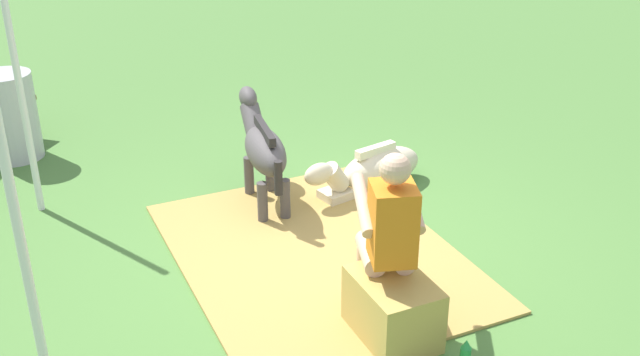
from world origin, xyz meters
TOP-DOWN VIEW (x-y plane):
  - ground_plane at (0.00, 0.00)m, footprint 24.00×24.00m
  - hay_patch at (-0.09, 0.07)m, footprint 2.73×2.09m
  - hay_bale at (-1.25, 0.04)m, footprint 0.62×0.45m
  - person_seated at (-1.09, 0.00)m, footprint 0.72×0.55m
  - pony_standing at (0.95, 0.10)m, footprint 1.34×0.44m
  - pony_lying at (0.81, -0.94)m, footprint 0.57×1.36m
  - water_barrel at (3.00, 2.06)m, footprint 0.55×0.55m
  - tent_pole_left at (-0.72, 2.20)m, footprint 0.06×0.06m
  - tent_pole_right at (1.68, 1.97)m, footprint 0.06×0.06m

SIDE VIEW (x-z plane):
  - ground_plane at x=0.00m, z-range 0.00..0.00m
  - hay_patch at x=-0.09m, z-range 0.00..0.02m
  - pony_lying at x=0.81m, z-range -0.02..0.40m
  - hay_bale at x=-1.25m, z-range 0.00..0.44m
  - water_barrel at x=3.00m, z-range 0.00..0.90m
  - pony_standing at x=0.95m, z-range 0.09..1.00m
  - person_seated at x=-1.09m, z-range 0.06..1.38m
  - tent_pole_left at x=-0.72m, z-range 0.00..2.37m
  - tent_pole_right at x=1.68m, z-range 0.00..2.37m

